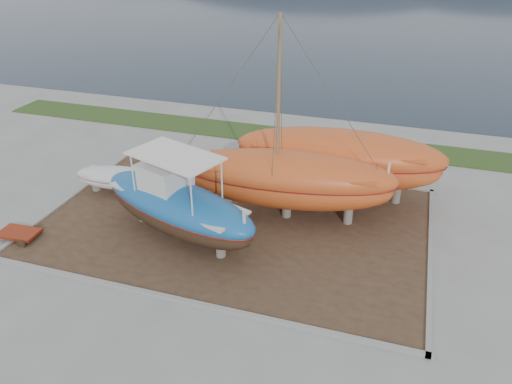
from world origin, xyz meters
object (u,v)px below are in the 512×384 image
(blue_caique, at_px, (177,197))
(red_trailer, at_px, (19,235))
(white_dinghy, at_px, (118,181))
(orange_sailboat, at_px, (290,125))
(orange_bare_hull, at_px, (338,165))

(blue_caique, distance_m, red_trailer, 7.64)
(blue_caique, bearing_deg, white_dinghy, 168.56)
(white_dinghy, distance_m, orange_sailboat, 10.14)
(orange_bare_hull, xyz_separation_m, red_trailer, (-13.16, -8.54, -1.64))
(red_trailer, bearing_deg, orange_sailboat, 23.06)
(blue_caique, height_order, red_trailer, blue_caique)
(white_dinghy, bearing_deg, orange_bare_hull, 7.97)
(blue_caique, xyz_separation_m, orange_sailboat, (4.22, 3.29, 2.72))
(white_dinghy, bearing_deg, blue_caique, -38.80)
(orange_bare_hull, relative_size, red_trailer, 4.04)
(orange_bare_hull, bearing_deg, red_trailer, -150.34)
(orange_sailboat, bearing_deg, red_trailer, -159.42)
(blue_caique, relative_size, orange_sailboat, 0.83)
(white_dinghy, xyz_separation_m, red_trailer, (-1.98, -5.33, -0.55))
(white_dinghy, distance_m, orange_bare_hull, 11.69)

